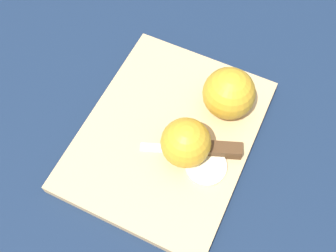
{
  "coord_description": "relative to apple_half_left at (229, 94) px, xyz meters",
  "views": [
    {
      "loc": [
        0.28,
        0.09,
        0.59
      ],
      "look_at": [
        0.0,
        0.0,
        0.04
      ],
      "focal_mm": 42.0,
      "sensor_mm": 36.0,
      "label": 1
    }
  ],
  "objects": [
    {
      "name": "apple_slice",
      "position": [
        0.12,
        -0.0,
        -0.04
      ],
      "size": [
        0.07,
        0.07,
        0.01
      ],
      "color": "beige",
      "rests_on": "cutting_board"
    },
    {
      "name": "apple_half_right",
      "position": [
        0.1,
        -0.04,
        -0.0
      ],
      "size": [
        0.08,
        0.08,
        0.08
      ],
      "rotation": [
        0.0,
        0.0,
        0.36
      ],
      "color": "gold",
      "rests_on": "cutting_board"
    },
    {
      "name": "ground_plane",
      "position": [
        0.08,
        -0.08,
        -0.06
      ],
      "size": [
        4.0,
        4.0,
        0.0
      ],
      "primitive_type": "plane",
      "color": "#14233D"
    },
    {
      "name": "apple_half_left",
      "position": [
        0.0,
        0.0,
        0.0
      ],
      "size": [
        0.09,
        0.09,
        0.09
      ],
      "rotation": [
        0.0,
        0.0,
        6.11
      ],
      "color": "gold",
      "rests_on": "cutting_board"
    },
    {
      "name": "cutting_board",
      "position": [
        0.08,
        -0.08,
        -0.05
      ],
      "size": [
        0.37,
        0.31,
        0.02
      ],
      "color": "tan",
      "rests_on": "ground_plane"
    },
    {
      "name": "knife",
      "position": [
        0.09,
        0.0,
        -0.03
      ],
      "size": [
        0.06,
        0.16,
        0.02
      ],
      "rotation": [
        0.0,
        0.0,
        -1.32
      ],
      "color": "silver",
      "rests_on": "cutting_board"
    }
  ]
}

